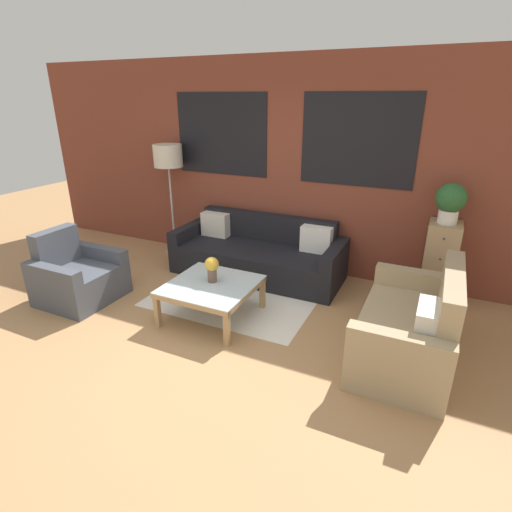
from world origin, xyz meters
The scene contains 11 objects.
ground_plane centered at (0.00, 0.00, 0.00)m, with size 16.00×16.00×0.00m, color #AD7F51.
wall_back_brick centered at (0.00, 2.44, 1.41)m, with size 8.40×0.09×2.80m.
rug centered at (-0.14, 1.24, 0.00)m, with size 1.94×1.49×0.00m.
couch_dark centered at (-0.16, 1.95, 0.28)m, with size 2.30×0.88×0.78m.
settee_vintage centered at (1.91, 0.80, 0.31)m, with size 0.80×1.46×0.92m.
armchair_corner centered at (-1.82, 0.37, 0.28)m, with size 0.80×0.85×0.84m.
coffee_table centered at (-0.14, 0.68, 0.35)m, with size 0.92×0.92×0.40m.
floor_lamp centered at (-1.70, 2.14, 1.44)m, with size 0.42×0.42×1.66m.
drawer_cabinet centered at (2.07, 2.16, 0.49)m, with size 0.35×0.42×0.97m.
potted_plant centered at (2.07, 2.16, 1.23)m, with size 0.33×0.33×0.45m.
flower_vase centered at (-0.15, 0.73, 0.57)m, with size 0.15×0.15×0.29m.
Camera 1 is at (1.97, -2.64, 2.30)m, focal length 28.00 mm.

